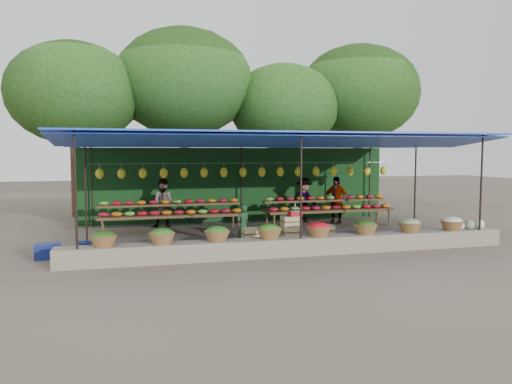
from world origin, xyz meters
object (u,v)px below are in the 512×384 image
object	(u,v)px
vendor_seated	(243,225)
blue_crate_front	(48,251)
crate_counter	(290,234)
weighing_scale	(295,213)
blue_crate_back	(90,250)

from	to	relation	value
vendor_seated	blue_crate_front	xyz separation A→B (m)	(-4.54, -0.32, -0.36)
crate_counter	weighing_scale	bearing A→B (deg)	-0.00
vendor_seated	blue_crate_back	bearing A→B (deg)	-14.99
weighing_scale	blue_crate_back	size ratio (longest dim) A/B	0.60
crate_counter	vendor_seated	world-z (taller)	vendor_seated
crate_counter	vendor_seated	size ratio (longest dim) A/B	2.25
weighing_scale	vendor_seated	size ratio (longest dim) A/B	0.32
weighing_scale	blue_crate_front	xyz separation A→B (m)	(-5.76, 0.11, -0.68)
weighing_scale	crate_counter	bearing A→B (deg)	180.00
blue_crate_back	vendor_seated	bearing A→B (deg)	1.43
weighing_scale	vendor_seated	xyz separation A→B (m)	(-1.22, 0.44, -0.33)
weighing_scale	blue_crate_back	distance (m)	4.90
weighing_scale	blue_crate_front	world-z (taller)	weighing_scale
blue_crate_front	vendor_seated	bearing A→B (deg)	-2.12
weighing_scale	blue_crate_front	bearing A→B (deg)	178.88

